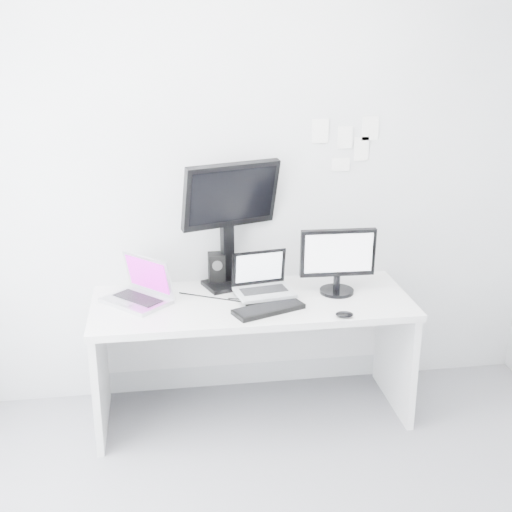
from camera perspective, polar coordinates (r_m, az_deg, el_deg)
name	(u,v)px	position (r m, az deg, el deg)	size (l,w,h in m)	color
back_wall	(243,179)	(3.99, -1.06, 6.46)	(3.60, 3.60, 0.00)	silver
desk	(252,358)	(4.00, -0.33, -8.54)	(1.80, 0.70, 0.73)	silver
macbook	(135,280)	(3.82, -10.13, -2.03)	(0.36, 0.27, 0.27)	#B2B2B7
speaker	(217,269)	(4.05, -3.32, -1.10)	(0.10, 0.10, 0.19)	black
dell_laptop	(265,276)	(3.83, 0.72, -1.72)	(0.32, 0.25, 0.27)	#9FA2A6
rear_monitor	(229,223)	(3.93, -2.25, 2.76)	(0.57, 0.20, 0.77)	black
samsung_monitor	(338,260)	(3.91, 6.89, -0.37)	(0.43, 0.20, 0.40)	black
keyboard	(269,309)	(3.70, 1.06, -4.47)	(0.39, 0.14, 0.03)	black
mouse	(345,314)	(3.66, 7.43, -4.87)	(0.10, 0.06, 0.03)	black
wall_note_0	(320,131)	(4.02, 5.41, 10.38)	(0.10, 0.00, 0.14)	white
wall_note_1	(345,137)	(4.06, 7.48, 9.83)	(0.09, 0.00, 0.13)	white
wall_note_2	(370,128)	(4.10, 9.56, 10.51)	(0.10, 0.00, 0.14)	white
wall_note_3	(341,165)	(4.08, 7.11, 7.61)	(0.11, 0.00, 0.08)	white
wall_note_4	(361,149)	(4.10, 8.83, 8.87)	(0.09, 0.00, 0.14)	white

